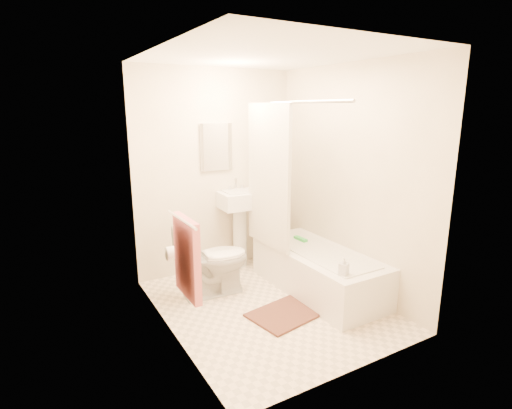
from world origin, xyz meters
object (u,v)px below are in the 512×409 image
sink (241,226)px  bath_mat (285,314)px  bathtub (317,271)px  soap_bottle (344,267)px  toilet (213,260)px

sink → bath_mat: 1.42m
bathtub → bath_mat: bearing=-155.3°
bath_mat → soap_bottle: 0.75m
sink → bathtub: size_ratio=0.66×
bathtub → bath_mat: (-0.61, -0.28, -0.21)m
bathtub → bath_mat: bathtub is taller
sink → bath_mat: bearing=-96.7°
toilet → soap_bottle: size_ratio=4.52×
bathtub → soap_bottle: 0.72m
toilet → soap_bottle: toilet is taller
toilet → bathtub: (1.01, -0.50, -0.15)m
toilet → sink: size_ratio=0.73×
toilet → bath_mat: 0.95m
toilet → bathtub: toilet is taller
toilet → soap_bottle: 1.39m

